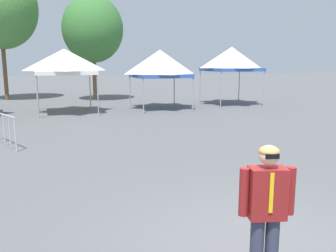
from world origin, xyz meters
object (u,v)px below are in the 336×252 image
at_px(canopy_tent_far_right, 232,59).
at_px(crowd_barrier_mid_lot, 3,123).
at_px(tree_behind_tents_left, 93,29).
at_px(canopy_tent_center, 160,64).
at_px(person_foreground, 266,208).
at_px(canopy_tent_far_left, 65,62).
at_px(tree_behind_tents_right, 0,8).

relative_size(canopy_tent_far_right, crowd_barrier_mid_lot, 1.88).
xyz_separation_m(tree_behind_tents_left, crowd_barrier_mid_lot, (-4.90, -13.29, -4.22)).
bearing_deg(tree_behind_tents_left, canopy_tent_center, -64.43).
relative_size(person_foreground, tree_behind_tents_left, 0.24).
relative_size(canopy_tent_far_left, canopy_tent_far_right, 0.93).
bearing_deg(tree_behind_tents_left, canopy_tent_far_left, -111.71).
bearing_deg(canopy_tent_center, canopy_tent_far_right, 5.16).
distance_m(canopy_tent_far_left, canopy_tent_far_right, 10.27).
distance_m(tree_behind_tents_left, crowd_barrier_mid_lot, 14.78).
xyz_separation_m(canopy_tent_center, crowd_barrier_mid_lot, (-7.80, -7.24, -1.86)).
bearing_deg(canopy_tent_far_right, tree_behind_tents_right, 149.90).
bearing_deg(canopy_tent_center, tree_behind_tents_left, 115.57).
height_order(person_foreground, tree_behind_tents_right, tree_behind_tents_right).
xyz_separation_m(canopy_tent_far_left, canopy_tent_center, (5.31, 0.01, -0.11)).
distance_m(canopy_tent_far_left, tree_behind_tents_right, 9.92).
distance_m(tree_behind_tents_right, crowd_barrier_mid_lot, 16.74).
bearing_deg(person_foreground, canopy_tent_far_left, 93.68).
height_order(tree_behind_tents_right, crowd_barrier_mid_lot, tree_behind_tents_right).
bearing_deg(canopy_tent_far_right, canopy_tent_center, -174.84).
bearing_deg(canopy_tent_far_left, tree_behind_tents_right, 112.96).
height_order(canopy_tent_far_left, canopy_tent_far_right, canopy_tent_far_right).
bearing_deg(tree_behind_tents_left, crowd_barrier_mid_lot, -110.24).
bearing_deg(canopy_tent_far_left, canopy_tent_center, 0.06).
xyz_separation_m(canopy_tent_far_left, canopy_tent_far_right, (10.26, 0.45, 0.17)).
height_order(canopy_tent_far_right, tree_behind_tents_left, tree_behind_tents_left).
bearing_deg(tree_behind_tents_left, person_foreground, -93.48).
xyz_separation_m(person_foreground, tree_behind_tents_left, (1.36, 22.38, 3.94)).
relative_size(canopy_tent_far_right, tree_behind_tents_right, 0.40).
height_order(canopy_tent_far_left, canopy_tent_center, canopy_tent_center).
bearing_deg(canopy_tent_far_left, person_foreground, -86.32).
xyz_separation_m(canopy_tent_far_right, person_foreground, (-9.21, -16.78, -1.86)).
height_order(canopy_tent_far_left, crowd_barrier_mid_lot, canopy_tent_far_left).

